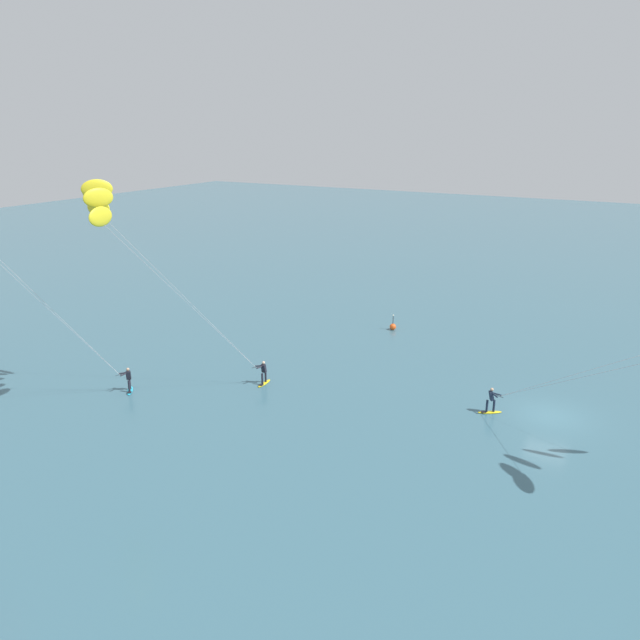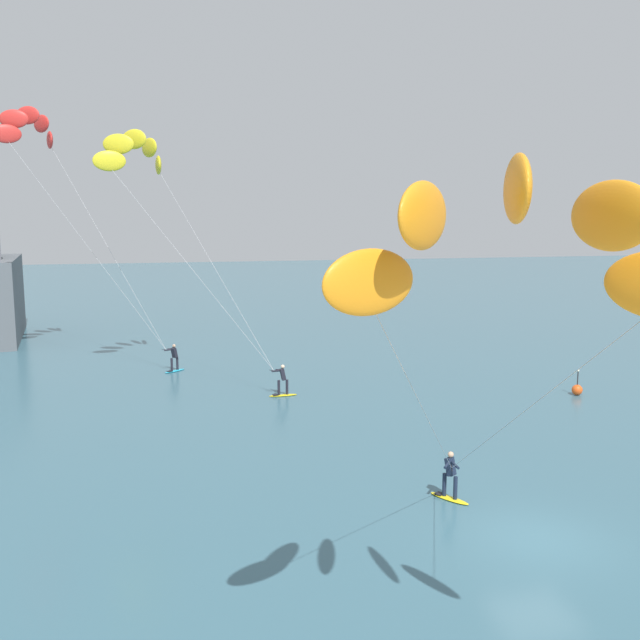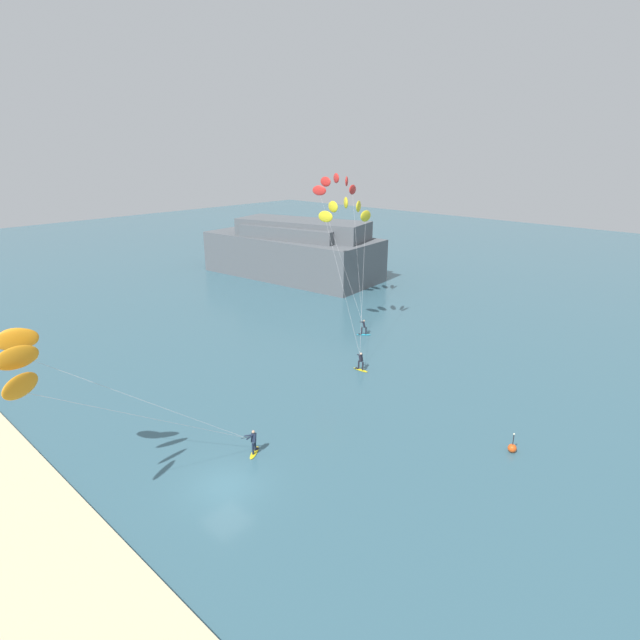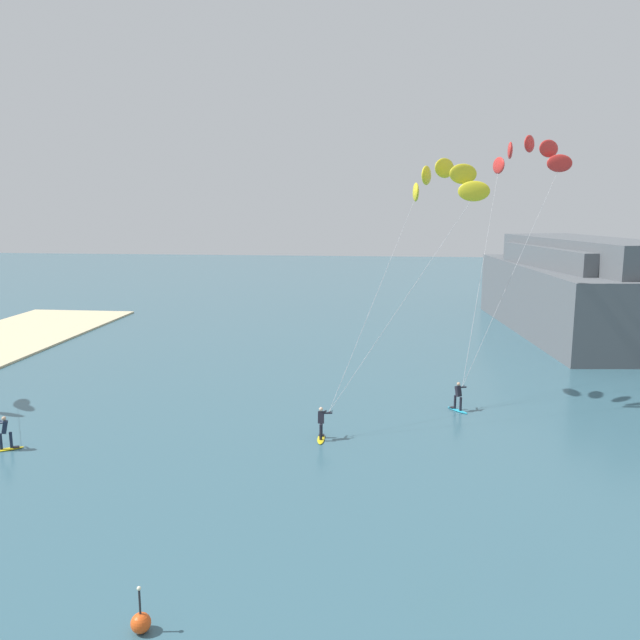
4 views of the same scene
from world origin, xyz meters
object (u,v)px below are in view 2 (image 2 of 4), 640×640
Objects in this scene: marker_buoy at (577,390)px; kitesurfer_far_out at (34,136)px; kitesurfer_nearshore at (140,161)px; kitesurfer_mid_water at (510,256)px.

kitesurfer_far_out is at bearing 152.12° from marker_buoy.
kitesurfer_mid_water is (6.29, -31.39, -3.50)m from kitesurfer_nearshore.
kitesurfer_far_out is (-6.34, 5.86, 1.75)m from kitesurfer_nearshore.
kitesurfer_nearshore reaches higher than kitesurfer_mid_water.
kitesurfer_mid_water is at bearing -125.46° from marker_buoy.
kitesurfer_nearshore is at bearing 101.34° from kitesurfer_mid_water.
kitesurfer_far_out is 11.56× the size of marker_buoy.
kitesurfer_mid_water is 39.68m from kitesurfer_far_out.
kitesurfer_nearshore is 8.81m from kitesurfer_far_out.
kitesurfer_far_out reaches higher than kitesurfer_mid_water.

